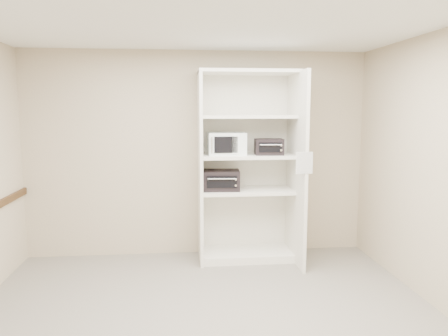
{
  "coord_description": "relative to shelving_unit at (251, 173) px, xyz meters",
  "views": [
    {
      "loc": [
        -0.24,
        -3.78,
        1.94
      ],
      "look_at": [
        0.29,
        1.37,
        1.24
      ],
      "focal_mm": 35.0,
      "sensor_mm": 36.0,
      "label": 1
    }
  ],
  "objects": [
    {
      "name": "paper_sign",
      "position": [
        0.52,
        -0.63,
        0.2
      ],
      "size": [
        0.19,
        0.02,
        0.25
      ],
      "primitive_type": "cube",
      "rotation": [
        0.0,
        0.0,
        0.06
      ],
      "color": "white",
      "rests_on": "shelving_unit"
    },
    {
      "name": "ceiling",
      "position": [
        -0.67,
        -1.7,
        1.57
      ],
      "size": [
        4.5,
        4.0,
        0.01
      ],
      "primitive_type": "cube",
      "color": "white"
    },
    {
      "name": "wall_back",
      "position": [
        -0.67,
        0.3,
        0.22
      ],
      "size": [
        4.5,
        0.02,
        2.7
      ],
      "primitive_type": "cube",
      "color": "#C2B495",
      "rests_on": "ground"
    },
    {
      "name": "microwave",
      "position": [
        -0.31,
        -0.0,
        0.38
      ],
      "size": [
        0.47,
        0.36,
        0.28
      ],
      "primitive_type": "cube",
      "rotation": [
        0.0,
        0.0,
        0.01
      ],
      "color": "white",
      "rests_on": "shelving_unit"
    },
    {
      "name": "floor",
      "position": [
        -0.67,
        -1.7,
        -1.13
      ],
      "size": [
        4.5,
        4.0,
        0.01
      ],
      "primitive_type": "cube",
      "color": "slate",
      "rests_on": "ground"
    },
    {
      "name": "wall_front",
      "position": [
        -0.67,
        -3.7,
        0.22
      ],
      "size": [
        4.5,
        0.02,
        2.7
      ],
      "primitive_type": "cube",
      "color": "#C2B495",
      "rests_on": "ground"
    },
    {
      "name": "toaster_oven_upper",
      "position": [
        0.22,
        -0.06,
        0.34
      ],
      "size": [
        0.36,
        0.28,
        0.2
      ],
      "primitive_type": "cube",
      "rotation": [
        0.0,
        0.0,
        -0.05
      ],
      "color": "black",
      "rests_on": "shelving_unit"
    },
    {
      "name": "shelving_unit",
      "position": [
        0.0,
        0.0,
        0.0
      ],
      "size": [
        1.24,
        0.92,
        2.42
      ],
      "color": "white",
      "rests_on": "floor"
    },
    {
      "name": "toaster_oven_lower",
      "position": [
        -0.38,
        -0.02,
        -0.09
      ],
      "size": [
        0.47,
        0.37,
        0.25
      ],
      "primitive_type": "cube",
      "rotation": [
        0.0,
        0.0,
        -0.06
      ],
      "color": "black",
      "rests_on": "shelving_unit"
    }
  ]
}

